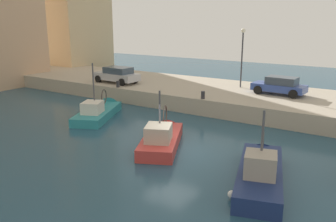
{
  "coord_description": "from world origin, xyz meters",
  "views": [
    {
      "loc": [
        -14.78,
        -9.38,
        6.8
      ],
      "look_at": [
        3.07,
        2.21,
        1.2
      ],
      "focal_mm": 37.68,
      "sensor_mm": 36.0,
      "label": 1
    }
  ],
  "objects": [
    {
      "name": "quay_streetlamp",
      "position": [
        13.0,
        1.4,
        4.45
      ],
      "size": [
        0.36,
        0.36,
        4.83
      ],
      "color": "#38383D",
      "rests_on": "quay_wall"
    },
    {
      "name": "parked_car_blue",
      "position": [
        11.84,
        -2.18,
        1.9
      ],
      "size": [
        1.98,
        3.99,
        1.36
      ],
      "color": "#334C9E",
      "rests_on": "quay_wall"
    },
    {
      "name": "mooring_bollard_mid",
      "position": [
        7.35,
        2.0,
        1.48
      ],
      "size": [
        0.28,
        0.28,
        0.55
      ],
      "primitive_type": "cylinder",
      "color": "#2D2D33",
      "rests_on": "quay_wall"
    },
    {
      "name": "fishing_boat_navy",
      "position": [
        -0.83,
        -5.07,
        0.12
      ],
      "size": [
        6.83,
        3.48,
        4.13
      ],
      "color": "navy",
      "rests_on": "ground"
    },
    {
      "name": "quay_wall",
      "position": [
        11.5,
        0.0,
        0.6
      ],
      "size": [
        9.0,
        56.0,
        1.2
      ],
      "primitive_type": "cube",
      "color": "#ADA08C",
      "rests_on": "ground"
    },
    {
      "name": "parked_car_silver",
      "position": [
        8.96,
        11.49,
        1.93
      ],
      "size": [
        2.12,
        4.35,
        1.42
      ],
      "color": "#B7B7BC",
      "rests_on": "quay_wall"
    },
    {
      "name": "fishing_boat_red",
      "position": [
        0.59,
        0.99,
        0.14
      ],
      "size": [
        5.97,
        4.03,
        4.04
      ],
      "color": "#BC3833",
      "rests_on": "ground"
    },
    {
      "name": "mooring_bollard_north",
      "position": [
        7.35,
        10.0,
        1.48
      ],
      "size": [
        0.28,
        0.28,
        0.55
      ],
      "primitive_type": "cylinder",
      "color": "#2D2D33",
      "rests_on": "quay_wall"
    },
    {
      "name": "water_surface",
      "position": [
        0.0,
        0.0,
        0.0
      ],
      "size": [
        80.0,
        80.0,
        0.0
      ],
      "primitive_type": "plane",
      "color": "navy",
      "rests_on": "ground"
    },
    {
      "name": "fishing_boat_teal",
      "position": [
        3.05,
        8.07,
        0.11
      ],
      "size": [
        6.4,
        4.25,
        4.79
      ],
      "color": "teal",
      "rests_on": "ground"
    }
  ]
}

